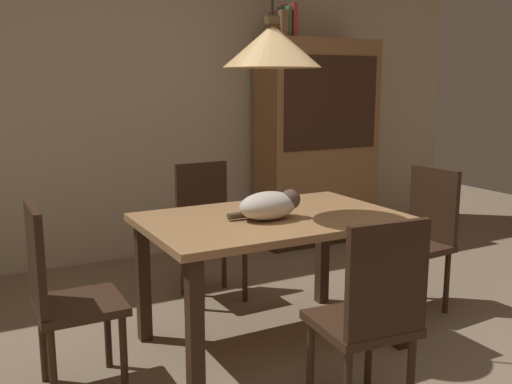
{
  "coord_description": "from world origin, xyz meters",
  "views": [
    {
      "loc": [
        -1.55,
        -2.08,
        1.48
      ],
      "look_at": [
        -0.01,
        0.8,
        0.85
      ],
      "focal_mm": 40.43,
      "sensor_mm": 36.0,
      "label": 1
    }
  ],
  "objects_px": {
    "chair_near_front": "(371,312)",
    "hutch_bookcase": "(316,147)",
    "cat_sleeping": "(270,205)",
    "dining_table": "(271,234)",
    "chair_far_back": "(208,224)",
    "book_green_slim": "(284,22)",
    "book_red_tall": "(289,21)",
    "chair_right_side": "(421,233)",
    "book_brown_thick": "(278,24)",
    "chair_left_side": "(62,292)",
    "pendant_lamp": "(272,46)"
  },
  "relations": [
    {
      "from": "chair_far_back",
      "to": "book_red_tall",
      "type": "bearing_deg",
      "value": 36.18
    },
    {
      "from": "chair_near_front",
      "to": "chair_left_side",
      "type": "relative_size",
      "value": 1.0
    },
    {
      "from": "chair_near_front",
      "to": "book_green_slim",
      "type": "distance_m",
      "value": 3.18
    },
    {
      "from": "dining_table",
      "to": "hutch_bookcase",
      "type": "relative_size",
      "value": 0.76
    },
    {
      "from": "cat_sleeping",
      "to": "dining_table",
      "type": "bearing_deg",
      "value": 54.17
    },
    {
      "from": "chair_left_side",
      "to": "cat_sleeping",
      "type": "bearing_deg",
      "value": -3.05
    },
    {
      "from": "chair_far_back",
      "to": "chair_near_front",
      "type": "bearing_deg",
      "value": -90.17
    },
    {
      "from": "chair_far_back",
      "to": "cat_sleeping",
      "type": "xyz_separation_m",
      "value": [
        -0.04,
        -0.94,
        0.32
      ]
    },
    {
      "from": "chair_right_side",
      "to": "pendant_lamp",
      "type": "bearing_deg",
      "value": -179.73
    },
    {
      "from": "dining_table",
      "to": "chair_far_back",
      "type": "xyz_separation_m",
      "value": [
        -0.0,
        0.88,
        -0.14
      ]
    },
    {
      "from": "chair_left_side",
      "to": "cat_sleeping",
      "type": "height_order",
      "value": "chair_left_side"
    },
    {
      "from": "pendant_lamp",
      "to": "hutch_bookcase",
      "type": "relative_size",
      "value": 0.7
    },
    {
      "from": "chair_right_side",
      "to": "cat_sleeping",
      "type": "height_order",
      "value": "chair_right_side"
    },
    {
      "from": "chair_left_side",
      "to": "book_brown_thick",
      "type": "height_order",
      "value": "book_brown_thick"
    },
    {
      "from": "chair_near_front",
      "to": "hutch_bookcase",
      "type": "bearing_deg",
      "value": 60.57
    },
    {
      "from": "dining_table",
      "to": "chair_left_side",
      "type": "xyz_separation_m",
      "value": [
        -1.13,
        0.0,
        -0.14
      ]
    },
    {
      "from": "chair_far_back",
      "to": "chair_left_side",
      "type": "distance_m",
      "value": 1.43
    },
    {
      "from": "dining_table",
      "to": "pendant_lamp",
      "type": "bearing_deg",
      "value": 0.0
    },
    {
      "from": "pendant_lamp",
      "to": "book_brown_thick",
      "type": "xyz_separation_m",
      "value": [
        1.04,
        1.72,
        0.3
      ]
    },
    {
      "from": "hutch_bookcase",
      "to": "book_green_slim",
      "type": "xyz_separation_m",
      "value": [
        -0.36,
        0.0,
        1.09
      ]
    },
    {
      "from": "chair_far_back",
      "to": "book_green_slim",
      "type": "xyz_separation_m",
      "value": [
        1.1,
        0.84,
        1.47
      ]
    },
    {
      "from": "chair_right_side",
      "to": "chair_far_back",
      "type": "distance_m",
      "value": 1.43
    },
    {
      "from": "chair_far_back",
      "to": "book_brown_thick",
      "type": "bearing_deg",
      "value": 38.96
    },
    {
      "from": "chair_near_front",
      "to": "cat_sleeping",
      "type": "relative_size",
      "value": 2.38
    },
    {
      "from": "chair_far_back",
      "to": "cat_sleeping",
      "type": "relative_size",
      "value": 2.38
    },
    {
      "from": "chair_right_side",
      "to": "book_brown_thick",
      "type": "distance_m",
      "value": 2.25
    },
    {
      "from": "chair_right_side",
      "to": "hutch_bookcase",
      "type": "bearing_deg",
      "value": 79.11
    },
    {
      "from": "chair_near_front",
      "to": "book_red_tall",
      "type": "distance_m",
      "value": 3.21
    },
    {
      "from": "chair_right_side",
      "to": "book_green_slim",
      "type": "xyz_separation_m",
      "value": [
        -0.03,
        1.72,
        1.47
      ]
    },
    {
      "from": "chair_right_side",
      "to": "book_brown_thick",
      "type": "relative_size",
      "value": 3.88
    },
    {
      "from": "chair_far_back",
      "to": "book_brown_thick",
      "type": "distance_m",
      "value": 1.97
    },
    {
      "from": "chair_near_front",
      "to": "chair_right_side",
      "type": "bearing_deg",
      "value": 37.89
    },
    {
      "from": "chair_left_side",
      "to": "hutch_bookcase",
      "type": "bearing_deg",
      "value": 33.6
    },
    {
      "from": "pendant_lamp",
      "to": "hutch_bookcase",
      "type": "height_order",
      "value": "pendant_lamp"
    },
    {
      "from": "dining_table",
      "to": "cat_sleeping",
      "type": "bearing_deg",
      "value": -125.83
    },
    {
      "from": "dining_table",
      "to": "chair_far_back",
      "type": "relative_size",
      "value": 1.51
    },
    {
      "from": "chair_near_front",
      "to": "cat_sleeping",
      "type": "distance_m",
      "value": 0.88
    },
    {
      "from": "chair_far_back",
      "to": "hutch_bookcase",
      "type": "distance_m",
      "value": 1.73
    },
    {
      "from": "book_red_tall",
      "to": "chair_far_back",
      "type": "bearing_deg",
      "value": -143.82
    },
    {
      "from": "chair_far_back",
      "to": "book_red_tall",
      "type": "height_order",
      "value": "book_red_tall"
    },
    {
      "from": "chair_far_back",
      "to": "book_green_slim",
      "type": "height_order",
      "value": "book_green_slim"
    },
    {
      "from": "chair_right_side",
      "to": "cat_sleeping",
      "type": "bearing_deg",
      "value": -176.94
    },
    {
      "from": "book_red_tall",
      "to": "dining_table",
      "type": "bearing_deg",
      "value": -123.76
    },
    {
      "from": "chair_near_front",
      "to": "book_green_slim",
      "type": "xyz_separation_m",
      "value": [
        1.11,
        2.6,
        1.47
      ]
    },
    {
      "from": "cat_sleeping",
      "to": "book_green_slim",
      "type": "height_order",
      "value": "book_green_slim"
    },
    {
      "from": "chair_left_side",
      "to": "pendant_lamp",
      "type": "height_order",
      "value": "pendant_lamp"
    },
    {
      "from": "cat_sleeping",
      "to": "chair_far_back",
      "type": "bearing_deg",
      "value": 87.58
    },
    {
      "from": "chair_near_front",
      "to": "dining_table",
      "type": "bearing_deg",
      "value": 89.54
    },
    {
      "from": "chair_near_front",
      "to": "cat_sleeping",
      "type": "bearing_deg",
      "value": 92.39
    },
    {
      "from": "chair_left_side",
      "to": "chair_far_back",
      "type": "bearing_deg",
      "value": 37.92
    }
  ]
}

